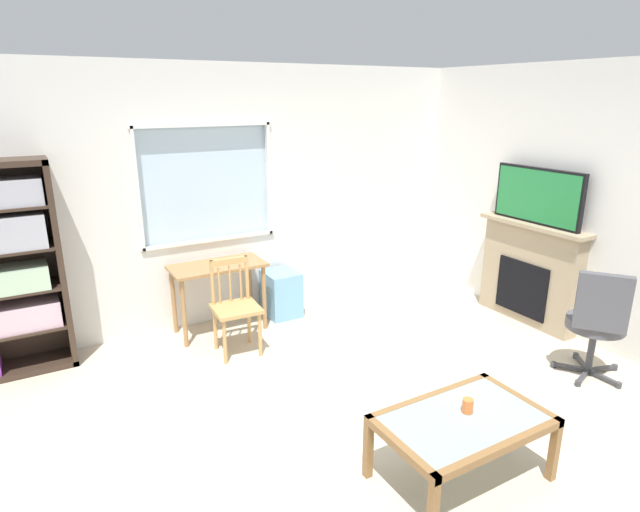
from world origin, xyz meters
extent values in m
cube|color=beige|center=(0.00, 0.00, -0.01)|extent=(6.41, 5.82, 0.02)
cube|color=silver|center=(0.00, 2.41, 0.45)|extent=(5.41, 0.12, 0.89)
cube|color=silver|center=(0.00, 2.41, 2.39)|extent=(5.41, 0.12, 0.58)
cube|color=silver|center=(-1.86, 2.41, 1.50)|extent=(1.70, 0.12, 1.20)
cube|color=silver|center=(1.53, 2.41, 1.50)|extent=(2.34, 0.12, 1.20)
cube|color=silver|center=(-0.32, 2.42, 1.50)|extent=(1.37, 0.02, 1.20)
cube|color=white|center=(-0.32, 2.35, 0.91)|extent=(1.43, 0.06, 0.03)
cube|color=white|center=(-0.32, 2.35, 2.08)|extent=(1.43, 0.06, 0.03)
cube|color=white|center=(-1.01, 2.35, 1.50)|extent=(0.03, 0.06, 1.20)
cube|color=white|center=(0.36, 2.35, 1.50)|extent=(0.03, 0.06, 1.20)
cube|color=silver|center=(2.77, 0.00, 1.34)|extent=(0.12, 5.02, 2.68)
cube|color=#38281E|center=(-1.77, 2.16, 0.93)|extent=(0.05, 0.38, 1.87)
cube|color=#38281E|center=(-2.19, 2.16, 0.03)|extent=(0.90, 0.38, 0.05)
cube|color=#38281E|center=(-2.19, 2.34, 0.93)|extent=(0.90, 0.02, 1.87)
cube|color=#38281E|center=(-2.19, 2.16, 0.39)|extent=(0.85, 0.36, 0.02)
cube|color=#38281E|center=(-2.19, 2.16, 0.75)|extent=(0.85, 0.36, 0.02)
cube|color=#38281E|center=(-2.19, 2.16, 1.12)|extent=(0.85, 0.36, 0.02)
cube|color=beige|center=(-2.17, 2.15, 0.51)|extent=(0.71, 0.29, 0.23)
cube|color=#B7D6B2|center=(-2.19, 2.15, 0.87)|extent=(0.65, 0.33, 0.20)
cube|color=#B2B2BC|center=(-1.98, 2.15, 1.60)|extent=(0.34, 0.30, 0.22)
cube|color=#A37547|center=(-0.36, 2.06, 0.71)|extent=(0.94, 0.48, 0.03)
cylinder|color=#A37547|center=(-0.78, 1.87, 0.35)|extent=(0.04, 0.04, 0.70)
cylinder|color=#A37547|center=(0.06, 1.87, 0.35)|extent=(0.04, 0.04, 0.70)
cylinder|color=#A37547|center=(-0.78, 2.25, 0.35)|extent=(0.04, 0.04, 0.70)
cylinder|color=#A37547|center=(0.06, 2.25, 0.35)|extent=(0.04, 0.04, 0.70)
cube|color=tan|center=(-0.39, 1.51, 0.45)|extent=(0.44, 0.43, 0.04)
cylinder|color=tan|center=(-0.57, 1.36, 0.22)|extent=(0.04, 0.04, 0.43)
cylinder|color=tan|center=(-0.23, 1.34, 0.22)|extent=(0.04, 0.04, 0.43)
cylinder|color=tan|center=(-0.54, 1.68, 0.22)|extent=(0.04, 0.04, 0.43)
cylinder|color=tan|center=(-0.21, 1.66, 0.22)|extent=(0.04, 0.04, 0.43)
cylinder|color=tan|center=(-0.54, 1.68, 0.68)|extent=(0.04, 0.04, 0.45)
cylinder|color=tan|center=(-0.21, 1.66, 0.68)|extent=(0.04, 0.04, 0.45)
cube|color=tan|center=(-0.37, 1.67, 0.87)|extent=(0.36, 0.06, 0.06)
cylinder|color=tan|center=(-0.48, 1.68, 0.65)|extent=(0.02, 0.02, 0.35)
cylinder|color=tan|center=(-0.37, 1.67, 0.65)|extent=(0.02, 0.02, 0.35)
cylinder|color=tan|center=(-0.27, 1.66, 0.65)|extent=(0.02, 0.02, 0.35)
cube|color=#72ADDB|center=(0.37, 2.11, 0.25)|extent=(0.35, 0.40, 0.51)
cube|color=tan|center=(2.62, 0.66, 0.53)|extent=(0.18, 1.14, 1.05)
cube|color=black|center=(2.52, 0.66, 0.39)|extent=(0.03, 0.63, 0.58)
cube|color=tan|center=(2.60, 0.66, 1.07)|extent=(0.26, 1.24, 0.04)
cube|color=black|center=(2.60, 0.66, 1.38)|extent=(0.05, 1.02, 0.57)
cube|color=#237F3D|center=(2.57, 0.66, 1.38)|extent=(0.01, 0.97, 0.52)
cylinder|color=#4C4C51|center=(2.16, -0.41, 0.48)|extent=(0.48, 0.48, 0.09)
cube|color=#4C4C51|center=(1.98, -0.55, 0.76)|extent=(0.30, 0.37, 0.48)
cylinder|color=#38383D|center=(2.16, -0.41, 0.24)|extent=(0.06, 0.06, 0.42)
cube|color=#38383D|center=(2.07, -0.30, 0.03)|extent=(0.20, 0.25, 0.03)
cylinder|color=#38383D|center=(1.99, -0.19, 0.03)|extent=(0.05, 0.05, 0.05)
cube|color=#38383D|center=(2.02, -0.46, 0.03)|extent=(0.28, 0.12, 0.03)
cylinder|color=#38383D|center=(1.89, -0.50, 0.03)|extent=(0.05, 0.05, 0.05)
cube|color=#38383D|center=(2.16, -0.55, 0.03)|extent=(0.04, 0.28, 0.03)
cylinder|color=#38383D|center=(2.16, -0.69, 0.03)|extent=(0.05, 0.05, 0.05)
cube|color=#38383D|center=(2.29, -0.46, 0.03)|extent=(0.28, 0.12, 0.03)
cylinder|color=#38383D|center=(2.42, -0.50, 0.03)|extent=(0.05, 0.05, 0.05)
cube|color=#38383D|center=(2.24, -0.30, 0.03)|extent=(0.19, 0.25, 0.03)
cylinder|color=#38383D|center=(2.32, -0.19, 0.03)|extent=(0.05, 0.05, 0.05)
cube|color=#8C9E99|center=(0.21, -0.82, 0.44)|extent=(0.95, 0.56, 0.02)
cube|color=brown|center=(0.21, -1.12, 0.42)|extent=(1.05, 0.05, 0.05)
cube|color=brown|center=(0.21, -0.52, 0.42)|extent=(1.05, 0.05, 0.05)
cube|color=brown|center=(-0.29, -0.82, 0.42)|extent=(0.05, 0.66, 0.05)
cube|color=brown|center=(0.72, -0.82, 0.42)|extent=(0.05, 0.66, 0.05)
cube|color=brown|center=(0.72, -1.12, 0.20)|extent=(0.05, 0.05, 0.40)
cube|color=brown|center=(-0.29, -0.52, 0.20)|extent=(0.05, 0.05, 0.40)
cube|color=brown|center=(0.72, -0.52, 0.20)|extent=(0.05, 0.05, 0.40)
cylinder|color=orange|center=(0.28, -0.79, 0.49)|extent=(0.07, 0.07, 0.09)
camera|label=1|loc=(-1.96, -2.81, 2.37)|focal=29.34mm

